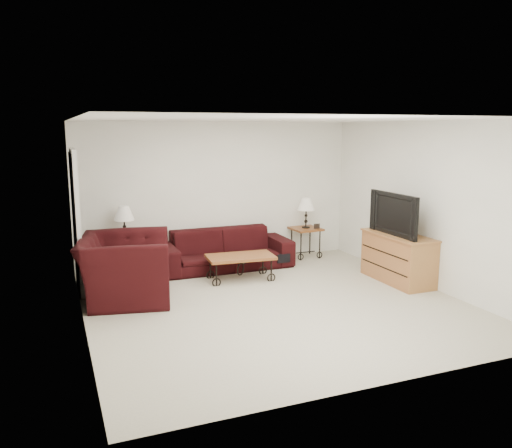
{
  "coord_description": "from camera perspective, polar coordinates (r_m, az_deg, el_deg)",
  "views": [
    {
      "loc": [
        -2.79,
        -6.26,
        2.39
      ],
      "look_at": [
        0.0,
        0.7,
        1.0
      ],
      "focal_mm": 36.39,
      "sensor_mm": 36.0,
      "label": 1
    }
  ],
  "objects": [
    {
      "name": "ground",
      "position": [
        7.26,
        2.08,
        -8.73
      ],
      "size": [
        5.0,
        5.0,
        0.0
      ],
      "primitive_type": "plane",
      "color": "beige",
      "rests_on": "ground"
    },
    {
      "name": "wall_back",
      "position": [
        9.26,
        -4.15,
        3.4
      ],
      "size": [
        5.0,
        0.02,
        2.5
      ],
      "primitive_type": "cube",
      "color": "silver",
      "rests_on": "ground"
    },
    {
      "name": "wall_front",
      "position": [
        4.82,
        14.31,
        -3.51
      ],
      "size": [
        5.0,
        0.02,
        2.5
      ],
      "primitive_type": "cube",
      "color": "silver",
      "rests_on": "ground"
    },
    {
      "name": "wall_left",
      "position": [
        6.37,
        -18.88,
        -0.37
      ],
      "size": [
        0.02,
        5.0,
        2.5
      ],
      "primitive_type": "cube",
      "color": "silver",
      "rests_on": "ground"
    },
    {
      "name": "wall_right",
      "position": [
        8.27,
        18.19,
        2.05
      ],
      "size": [
        0.02,
        5.0,
        2.5
      ],
      "primitive_type": "cube",
      "color": "silver",
      "rests_on": "ground"
    },
    {
      "name": "ceiling",
      "position": [
        6.85,
        2.22,
        11.42
      ],
      "size": [
        5.0,
        5.0,
        0.0
      ],
      "primitive_type": "plane",
      "color": "white",
      "rests_on": "wall_back"
    },
    {
      "name": "doorway",
      "position": [
        8.03,
        -19.23,
        0.09
      ],
      "size": [
        0.08,
        0.94,
        2.04
      ],
      "primitive_type": "cube",
      "color": "black",
      "rests_on": "ground"
    },
    {
      "name": "sofa",
      "position": [
        8.96,
        -3.43,
        -2.79
      ],
      "size": [
        2.28,
        0.89,
        0.67
      ],
      "primitive_type": "imported",
      "color": "black",
      "rests_on": "ground"
    },
    {
      "name": "side_table_left",
      "position": [
        8.79,
        -14.1,
        -3.66
      ],
      "size": [
        0.55,
        0.55,
        0.58
      ],
      "primitive_type": "cube",
      "rotation": [
        0.0,
        0.0,
        0.04
      ],
      "color": "brown",
      "rests_on": "ground"
    },
    {
      "name": "side_table_right",
      "position": [
        9.76,
        5.47,
        -2.03
      ],
      "size": [
        0.54,
        0.54,
        0.56
      ],
      "primitive_type": "cube",
      "rotation": [
        0.0,
        0.0,
        0.06
      ],
      "color": "brown",
      "rests_on": "ground"
    },
    {
      "name": "lamp_left",
      "position": [
        8.67,
        -14.27,
        0.04
      ],
      "size": [
        0.34,
        0.34,
        0.58
      ],
      "primitive_type": null,
      "rotation": [
        0.0,
        0.0,
        0.04
      ],
      "color": "black",
      "rests_on": "side_table_left"
    },
    {
      "name": "lamp_right",
      "position": [
        9.66,
        5.53,
        1.21
      ],
      "size": [
        0.33,
        0.33,
        0.56
      ],
      "primitive_type": null,
      "rotation": [
        0.0,
        0.0,
        0.06
      ],
      "color": "black",
      "rests_on": "side_table_right"
    },
    {
      "name": "photo_frame_left",
      "position": [
        8.55,
        -15.06,
        -1.78
      ],
      "size": [
        0.12,
        0.04,
        0.1
      ],
      "primitive_type": "cube",
      "rotation": [
        0.0,
        0.0,
        0.22
      ],
      "color": "black",
      "rests_on": "side_table_left"
    },
    {
      "name": "photo_frame_right",
      "position": [
        9.63,
        6.7,
        -0.24
      ],
      "size": [
        0.11,
        0.03,
        0.09
      ],
      "primitive_type": "cube",
      "rotation": [
        0.0,
        0.0,
        -0.15
      ],
      "color": "black",
      "rests_on": "side_table_right"
    },
    {
      "name": "coffee_table",
      "position": [
        8.3,
        -1.71,
        -4.81
      ],
      "size": [
        1.1,
        0.66,
        0.4
      ],
      "primitive_type": "cube",
      "rotation": [
        0.0,
        0.0,
        -0.08
      ],
      "color": "brown",
      "rests_on": "ground"
    },
    {
      "name": "armchair",
      "position": [
        7.55,
        -14.19,
        -4.7
      ],
      "size": [
        1.47,
        1.61,
        0.9
      ],
      "primitive_type": "imported",
      "rotation": [
        0.0,
        0.0,
        1.37
      ],
      "color": "black",
      "rests_on": "ground"
    },
    {
      "name": "throw_pillow",
      "position": [
        7.51,
        -13.03,
        -4.2
      ],
      "size": [
        0.19,
        0.42,
        0.41
      ],
      "primitive_type": "cube",
      "rotation": [
        0.0,
        0.0,
        1.37
      ],
      "color": "orange",
      "rests_on": "armchair"
    },
    {
      "name": "tv_stand",
      "position": [
        8.47,
        15.34,
        -3.62
      ],
      "size": [
        0.53,
        1.27,
        0.76
      ],
      "primitive_type": "cube",
      "color": "#BD8A46",
      "rests_on": "ground"
    },
    {
      "name": "television",
      "position": [
        8.31,
        15.46,
        1.1
      ],
      "size": [
        0.15,
        1.13,
        0.65
      ],
      "primitive_type": "imported",
      "rotation": [
        0.0,
        0.0,
        -1.57
      ],
      "color": "black",
      "rests_on": "tv_stand"
    },
    {
      "name": "backpack",
      "position": [
        9.03,
        2.69,
        -3.34
      ],
      "size": [
        0.43,
        0.38,
        0.46
      ],
      "primitive_type": "ellipsoid",
      "rotation": [
        0.0,
        0.0,
        -0.36
      ],
      "color": "black",
      "rests_on": "ground"
    }
  ]
}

